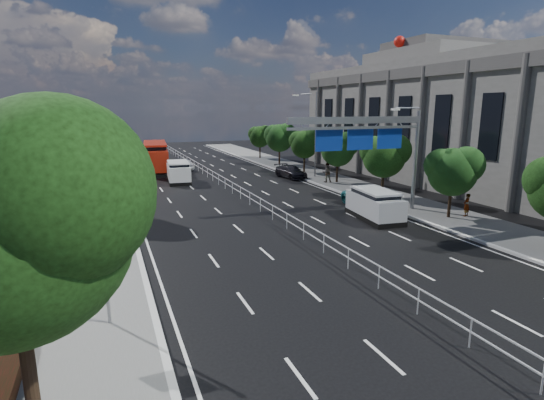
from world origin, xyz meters
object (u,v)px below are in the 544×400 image
near_car_silver (183,164)px  pedestrian_b (327,172)px  near_car_dark (149,149)px  silver_minivan (375,205)px  white_minivan (178,172)px  parked_car_teal (370,198)px  pedestrian_a (467,205)px  red_bus (155,156)px  overhead_gantry (371,135)px  toilet_sign (88,247)px  parked_car_dark (291,172)px

near_car_silver → pedestrian_b: 18.87m
near_car_dark → silver_minivan: 49.41m
white_minivan → pedestrian_b: bearing=-19.4°
near_car_silver → parked_car_teal: size_ratio=0.85×
pedestrian_a → pedestrian_b: (-2.30, 15.49, 0.19)m
red_bus → pedestrian_a: 35.32m
overhead_gantry → parked_car_teal: 5.52m
toilet_sign → near_car_dark: (7.55, 57.27, -2.20)m
near_car_silver → pedestrian_a: (13.90, -30.36, 0.22)m
white_minivan → near_car_dark: size_ratio=1.12×
toilet_sign → overhead_gantry: (17.69, 10.05, 2.66)m
toilet_sign → pedestrian_a: 24.46m
near_car_dark → pedestrian_a: 52.96m
toilet_sign → white_minivan: toilet_sign is taller
toilet_sign → near_car_silver: bearing=75.6°
red_bus → near_car_silver: (3.15, -0.56, -1.05)m
toilet_sign → parked_car_dark: (19.25, 26.77, -2.27)m
pedestrian_a → white_minivan: bearing=-76.2°
near_car_silver → parked_car_teal: near_car_silver is taller
white_minivan → parked_car_dark: (11.72, -1.64, -0.37)m
overhead_gantry → near_car_dark: (-10.15, 47.22, -4.86)m
toilet_sign → silver_minivan: 19.67m
pedestrian_b → parked_car_dark: bearing=-54.0°
toilet_sign → parked_car_teal: 22.80m
near_car_dark → silver_minivan: silver_minivan is taller
pedestrian_a → pedestrian_b: pedestrian_b is taller
overhead_gantry → pedestrian_a: 8.10m
red_bus → near_car_silver: 3.37m
overhead_gantry → silver_minivan: overhead_gantry is taller
silver_minivan → parked_car_teal: bearing=66.4°
parked_car_teal → pedestrian_a: size_ratio=3.11×
red_bus → pedestrian_a: bearing=-55.5°
red_bus → near_car_silver: size_ratio=2.77×
near_car_silver → pedestrian_b: bearing=121.7°
silver_minivan → pedestrian_b: (3.68, 13.38, 0.13)m
pedestrian_b → toilet_sign: bearing=59.9°
toilet_sign → pedestrian_a: size_ratio=2.76×
overhead_gantry → parked_car_dark: overhead_gantry is taller
white_minivan → silver_minivan: bearing=-58.1°
near_car_dark → pedestrian_b: pedestrian_b is taller
parked_car_teal → near_car_silver: bearing=105.7°
parked_car_teal → white_minivan: bearing=120.0°
toilet_sign → overhead_gantry: overhead_gantry is taller
parked_car_teal → pedestrian_b: size_ratio=2.50×
white_minivan → near_car_silver: 8.93m
parked_car_dark → white_minivan: bearing=164.6°
toilet_sign → red_bus: (6.37, 37.67, -1.18)m
near_car_dark → silver_minivan: size_ratio=0.89×
red_bus → parked_car_dark: red_bus is taller
red_bus → parked_car_teal: 28.74m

